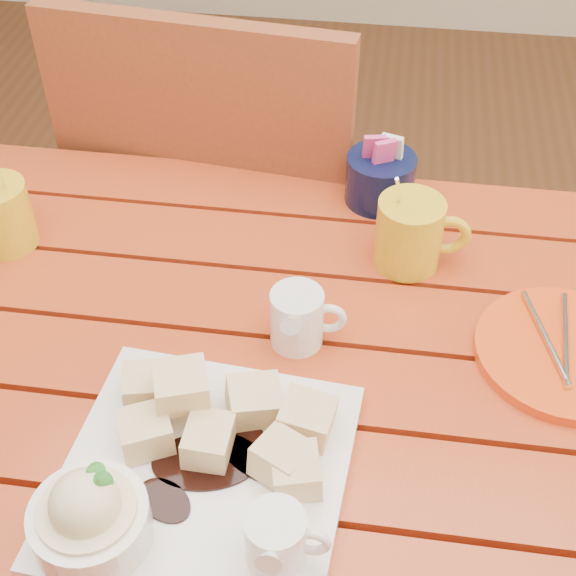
% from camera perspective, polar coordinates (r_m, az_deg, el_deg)
% --- Properties ---
extents(table, '(1.20, 0.79, 0.75)m').
position_cam_1_polar(table, '(0.98, -1.87, -10.24)').
color(table, '#A92F15').
rests_on(table, ground).
extents(dessert_plate, '(0.29, 0.29, 0.11)m').
position_cam_1_polar(dessert_plate, '(0.78, -7.57, -13.26)').
color(dessert_plate, white).
rests_on(dessert_plate, table).
extents(coffee_mug_right, '(0.12, 0.08, 0.14)m').
position_cam_1_polar(coffee_mug_right, '(1.01, 8.76, 3.93)').
color(coffee_mug_right, gold).
rests_on(coffee_mug_right, table).
extents(cream_pitcher, '(0.09, 0.07, 0.07)m').
position_cam_1_polar(cream_pitcher, '(0.90, 0.75, -2.11)').
color(cream_pitcher, white).
rests_on(cream_pitcher, table).
extents(sugar_caddy, '(0.09, 0.09, 0.10)m').
position_cam_1_polar(sugar_caddy, '(1.11, 6.58, 7.81)').
color(sugar_caddy, black).
rests_on(sugar_caddy, table).
extents(orange_saucer, '(0.20, 0.20, 0.02)m').
position_cam_1_polar(orange_saucer, '(0.96, 19.18, -4.38)').
color(orange_saucer, '#ED4914').
rests_on(orange_saucer, table).
extents(chair_far, '(0.50, 0.50, 0.96)m').
position_cam_1_polar(chair_far, '(1.43, -4.08, 4.89)').
color(chair_far, brown).
rests_on(chair_far, ground).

